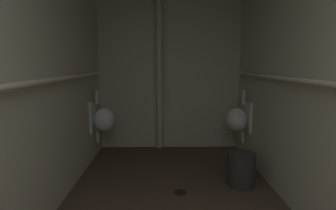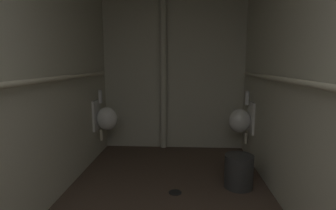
# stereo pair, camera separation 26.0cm
# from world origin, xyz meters

# --- Properties ---
(wall_left) EXTENTS (0.06, 4.39, 2.59)m
(wall_left) POSITION_xyz_m (-1.15, 2.14, 1.29)
(wall_left) COLOR beige
(wall_left) RESTS_ON ground
(wall_right) EXTENTS (0.06, 4.39, 2.59)m
(wall_right) POSITION_xyz_m (1.15, 2.14, 1.29)
(wall_right) COLOR beige
(wall_right) RESTS_ON ground
(wall_back) EXTENTS (2.37, 0.06, 2.59)m
(wall_back) POSITION_xyz_m (0.00, 4.30, 1.29)
(wall_back) COLOR beige
(wall_back) RESTS_ON ground
(urinal_left_mid) EXTENTS (0.32, 0.30, 0.76)m
(urinal_left_mid) POSITION_xyz_m (-0.98, 3.76, 0.59)
(urinal_left_mid) COLOR white
(urinal_right_mid) EXTENTS (0.32, 0.30, 0.76)m
(urinal_right_mid) POSITION_xyz_m (0.98, 3.72, 0.59)
(urinal_right_mid) COLOR white
(supply_pipe_left) EXTENTS (0.06, 3.62, 0.06)m
(supply_pipe_left) POSITION_xyz_m (-1.06, 2.18, 1.24)
(supply_pipe_left) COLOR beige
(supply_pipe_right) EXTENTS (0.06, 3.64, 0.06)m
(supply_pipe_right) POSITION_xyz_m (1.06, 2.13, 1.24)
(supply_pipe_right) COLOR beige
(standpipe_back_wall) EXTENTS (0.11, 0.11, 2.54)m
(standpipe_back_wall) POSITION_xyz_m (-0.16, 4.19, 1.29)
(standpipe_back_wall) COLOR beige
(standpipe_back_wall) RESTS_ON ground
(floor_drain) EXTENTS (0.14, 0.14, 0.01)m
(floor_drain) POSITION_xyz_m (0.08, 2.70, 0.00)
(floor_drain) COLOR black
(floor_drain) RESTS_ON ground
(waste_bin) EXTENTS (0.32, 0.32, 0.37)m
(waste_bin) POSITION_xyz_m (0.79, 2.88, 0.19)
(waste_bin) COLOR #2D2D2D
(waste_bin) RESTS_ON ground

